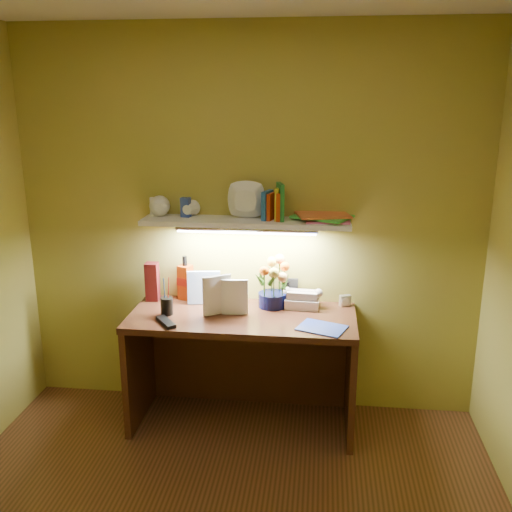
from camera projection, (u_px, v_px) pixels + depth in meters
The scene contains 13 objects.
desk at pixel (243, 370), 3.63m from camera, with size 1.40×0.60×0.75m, color #3A1A10.
flower_bouquet at pixel (273, 283), 3.63m from camera, with size 0.20×0.20×0.32m, color #060B32, non-canonical shape.
telephone at pixel (303, 298), 3.64m from camera, with size 0.21×0.16×0.13m, color beige, non-canonical shape.
desk_clock at pixel (345, 301), 3.67m from camera, with size 0.07×0.04×0.07m, color silver.
whisky_bottle at pixel (185, 278), 3.77m from camera, with size 0.08×0.08×0.29m, color #BA3C09, non-canonical shape.
whisky_box at pixel (152, 282), 3.75m from camera, with size 0.08×0.08×0.26m, color #591415.
pen_cup at pixel (166, 300), 3.51m from camera, with size 0.08×0.08×0.18m, color black.
art_card at pixel (204, 287), 3.70m from camera, with size 0.21×0.04×0.21m, color white, non-canonical shape.
tv_remote at pixel (166, 322), 3.39m from camera, with size 0.05×0.19×0.02m, color black.
blue_folder at pixel (322, 328), 3.32m from camera, with size 0.26×0.19×0.01m, color #2F47AD.
desk_book_a at pixel (203, 297), 3.46m from camera, with size 0.19×0.02×0.25m, color white.
desk_book_b at pixel (221, 297), 3.51m from camera, with size 0.17×0.02×0.23m, color white.
wall_shelf at pixel (247, 216), 3.54m from camera, with size 1.33×0.36×0.26m.
Camera 1 is at (0.47, -2.06, 2.05)m, focal length 40.00 mm.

